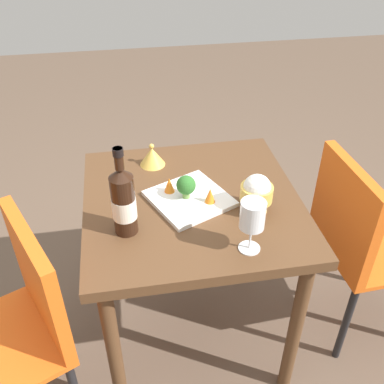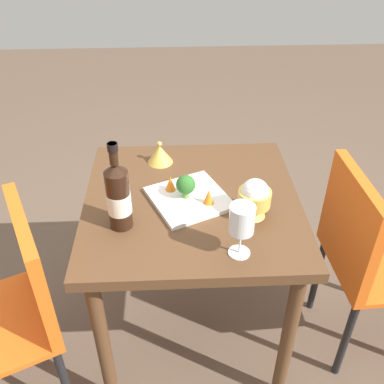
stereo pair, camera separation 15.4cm
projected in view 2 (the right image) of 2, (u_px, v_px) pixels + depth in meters
ground_plane at (192, 328)px, 2.00m from camera, size 8.00×8.00×0.00m
dining_table at (192, 221)px, 1.63m from camera, size 0.76×0.76×0.74m
chair_near_window at (363, 249)px, 1.66m from camera, size 0.42×0.42×0.85m
chair_by_wall at (17, 299)px, 1.46m from camera, size 0.53×0.53×0.85m
wine_bottle at (118, 196)px, 1.38m from camera, size 0.08×0.08×0.31m
wine_glass at (242, 221)px, 1.26m from camera, size 0.08×0.08×0.18m
rice_bowl at (254, 198)px, 1.45m from camera, size 0.11×0.11×0.14m
rice_bowl_lid at (160, 154)px, 1.74m from camera, size 0.10×0.10×0.09m
serving_plate at (189, 198)px, 1.55m from camera, size 0.33×0.33×0.02m
broccoli_floret at (186, 185)px, 1.52m from camera, size 0.07×0.07×0.09m
carrot_garnish_left at (209, 196)px, 1.50m from camera, size 0.04×0.04×0.06m
carrot_garnish_right at (170, 183)px, 1.56m from camera, size 0.04×0.04×0.06m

